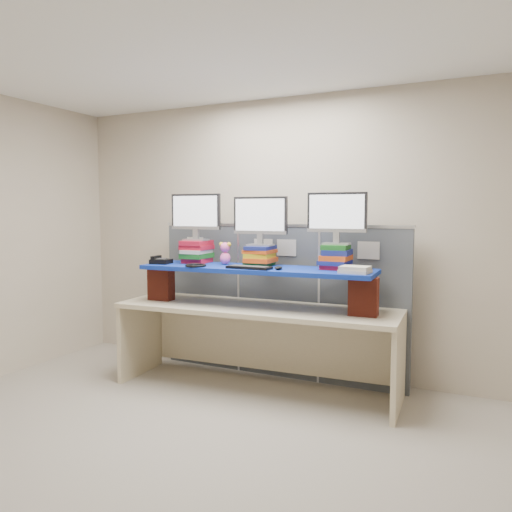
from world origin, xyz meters
The scene contains 18 objects.
room centered at (0.00, 0.00, 1.40)m, with size 5.00×4.00×2.80m.
cubicle_partition centered at (0.00, 1.78, 0.77)m, with size 2.60×0.06×1.53m.
desk centered at (-0.02, 1.31, 0.63)m, with size 2.63×0.90×0.79m.
brick_pier_left centered at (-1.00, 1.20, 0.95)m, with size 0.24×0.13×0.32m, color maroon.
brick_pier_right centered at (0.97, 1.32, 0.95)m, with size 0.24×0.13×0.32m, color maroon.
blue_board centered at (-0.02, 1.31, 1.13)m, with size 2.15×0.54×0.04m, color navy.
book_stack_left centered at (-0.70, 1.39, 1.26)m, with size 0.26×0.32×0.22m.
book_stack_center centered at (-0.03, 1.43, 1.24)m, with size 0.27×0.32×0.19m.
book_stack_right centered at (0.68, 1.47, 1.25)m, with size 0.26×0.30×0.21m.
monitor_left centered at (-0.71, 1.39, 1.63)m, with size 0.52×0.16×0.45m.
monitor_center centered at (-0.03, 1.43, 1.59)m, with size 0.52×0.16×0.45m.
monitor_right centered at (0.68, 1.47, 1.62)m, with size 0.52×0.16×0.45m.
keyboard centered at (-0.01, 1.15, 1.16)m, with size 0.41×0.15×0.03m.
mouse centered at (0.26, 1.19, 1.16)m, with size 0.06×0.10×0.03m, color black.
desk_phone centered at (-0.98, 1.17, 1.18)m, with size 0.21×0.19×0.08m.
headset centered at (-0.53, 1.10, 1.16)m, with size 0.19×0.19×0.02m, color black.
plush_toy centered at (-0.38, 1.38, 1.26)m, with size 0.12×0.09×0.21m.
binder_stack centered at (0.91, 1.25, 1.18)m, with size 0.24×0.20×0.06m.
Camera 1 is at (1.93, -2.74, 1.64)m, focal length 35.00 mm.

